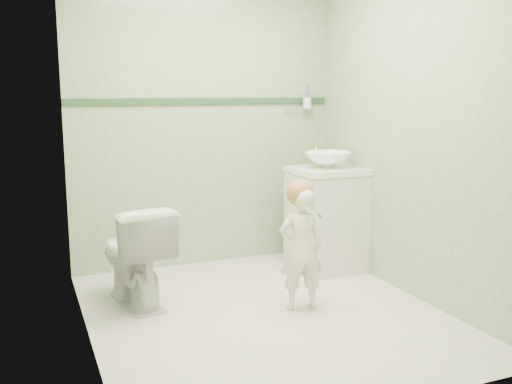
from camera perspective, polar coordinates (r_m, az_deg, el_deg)
name	(u,v)px	position (r m, az deg, el deg)	size (l,w,h in m)	color
ground	(265,313)	(3.83, 0.88, -11.95)	(2.50, 2.50, 0.00)	beige
room_shell	(265,129)	(3.56, 0.93, 6.29)	(2.50, 2.54, 2.40)	gray
trim_stripe	(205,101)	(4.71, -5.12, 8.97)	(2.20, 0.02, 0.05)	#264329
vanity	(326,221)	(4.67, 6.98, -2.84)	(0.52, 0.50, 0.80)	silver
counter	(327,170)	(4.59, 7.09, 2.15)	(0.54, 0.52, 0.04)	white
basin	(328,160)	(4.58, 7.11, 3.19)	(0.37, 0.37, 0.13)	white
faucet	(317,148)	(4.74, 6.03, 4.40)	(0.03, 0.13, 0.18)	silver
cup_holder	(306,103)	(5.00, 5.01, 8.83)	(0.26, 0.07, 0.21)	silver
toilet	(134,254)	(3.97, -11.97, -6.07)	(0.39, 0.68, 0.69)	white
toddler	(301,249)	(3.79, 4.49, -5.70)	(0.30, 0.20, 0.82)	silver
hair_cap	(300,193)	(3.72, 4.40, -0.08)	(0.18, 0.18, 0.18)	#A2713E
teal_toothbrush	(319,215)	(3.63, 6.24, -2.31)	(0.11, 0.14, 0.08)	#097C65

